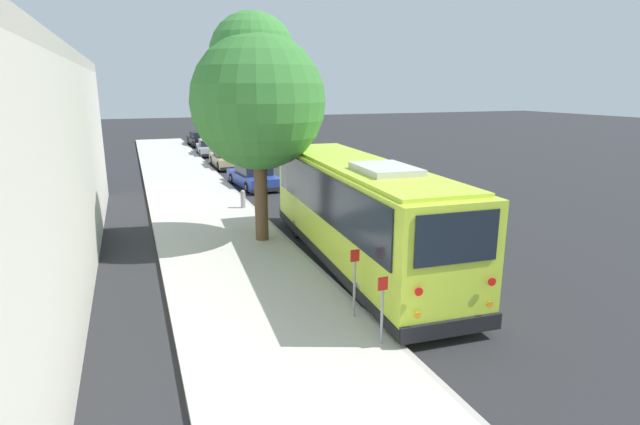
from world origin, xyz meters
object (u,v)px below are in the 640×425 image
(fire_hydrant, at_px, (243,199))
(parked_sedan_silver, at_px, (209,148))
(shuttle_bus, at_px, (358,208))
(parked_sedan_tan, at_px, (227,159))
(sign_post_far, at_px, (354,282))
(sign_post_near, at_px, (382,310))
(parked_sedan_black, at_px, (199,139))
(street_tree, at_px, (257,93))
(parked_sedan_blue, at_px, (253,177))

(fire_hydrant, bearing_deg, parked_sedan_silver, -4.34)
(shuttle_bus, bearing_deg, parked_sedan_tan, 4.01)
(parked_sedan_tan, distance_m, sign_post_far, 24.30)
(shuttle_bus, xyz_separation_m, fire_hydrant, (7.95, 1.86, -1.24))
(parked_sedan_silver, xyz_separation_m, sign_post_near, (-32.48, 1.38, 0.32))
(parked_sedan_black, distance_m, sign_post_far, 38.06)
(street_tree, bearing_deg, sign_post_near, -176.62)
(shuttle_bus, xyz_separation_m, sign_post_near, (-5.01, 1.76, -0.88))
(parked_sedan_blue, height_order, sign_post_near, sign_post_near)
(parked_sedan_black, height_order, sign_post_near, sign_post_near)
(parked_sedan_blue, relative_size, parked_sedan_silver, 1.10)
(shuttle_bus, bearing_deg, parked_sedan_blue, 4.00)
(parked_sedan_silver, bearing_deg, parked_sedan_black, 1.34)
(parked_sedan_blue, height_order, parked_sedan_tan, parked_sedan_tan)
(shuttle_bus, bearing_deg, sign_post_far, 157.56)
(fire_hydrant, bearing_deg, parked_sedan_black, -3.50)
(parked_sedan_tan, height_order, sign_post_near, sign_post_near)
(parked_sedan_blue, height_order, street_tree, street_tree)
(parked_sedan_tan, height_order, parked_sedan_black, parked_sedan_tan)
(parked_sedan_black, bearing_deg, parked_sedan_silver, 175.49)
(parked_sedan_silver, relative_size, sign_post_near, 2.95)
(parked_sedan_black, bearing_deg, shuttle_bus, 177.01)
(parked_sedan_blue, height_order, parked_sedan_black, parked_sedan_black)
(parked_sedan_black, relative_size, sign_post_near, 3.09)
(parked_sedan_blue, bearing_deg, sign_post_far, 169.57)
(parked_sedan_blue, xyz_separation_m, parked_sedan_silver, (14.31, 0.23, 0.01))
(sign_post_far, relative_size, fire_hydrant, 2.02)
(parked_sedan_black, bearing_deg, parked_sedan_blue, 176.86)
(parked_sedan_silver, height_order, fire_hydrant, parked_sedan_silver)
(shuttle_bus, xyz_separation_m, parked_sedan_silver, (27.47, 0.38, -1.20))
(fire_hydrant, bearing_deg, parked_sedan_blue, -18.16)
(shuttle_bus, relative_size, parked_sedan_silver, 2.56)
(parked_sedan_silver, bearing_deg, parked_sedan_blue, -176.63)
(parked_sedan_blue, xyz_separation_m, sign_post_near, (-18.17, 1.61, 0.33))
(sign_post_near, xyz_separation_m, sign_post_far, (1.36, 0.00, 0.08))
(shuttle_bus, bearing_deg, parked_sedan_silver, 4.13)
(parked_sedan_blue, distance_m, parked_sedan_silver, 14.31)
(street_tree, relative_size, fire_hydrant, 9.44)
(parked_sedan_blue, distance_m, sign_post_near, 18.24)
(sign_post_near, relative_size, sign_post_far, 0.90)
(parked_sedan_tan, relative_size, fire_hydrant, 5.77)
(street_tree, relative_size, sign_post_far, 4.68)
(parked_sedan_tan, height_order, parked_sedan_silver, parked_sedan_tan)
(sign_post_far, bearing_deg, parked_sedan_black, -2.28)
(parked_sedan_silver, height_order, parked_sedan_black, same)
(shuttle_bus, distance_m, parked_sedan_silver, 27.50)
(sign_post_far, bearing_deg, parked_sedan_blue, -5.47)
(parked_sedan_silver, xyz_separation_m, street_tree, (-24.28, 1.87, 4.58))
(parked_sedan_black, height_order, street_tree, street_tree)
(sign_post_near, distance_m, sign_post_far, 1.37)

